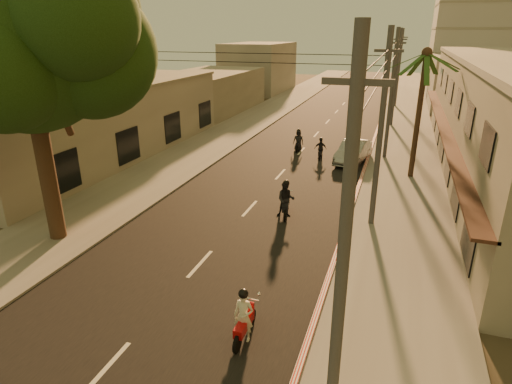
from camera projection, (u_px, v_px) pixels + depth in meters
ground at (176, 291)px, 15.40m from camera, size 160.00×160.00×0.00m
road at (301, 151)px, 33.11m from camera, size 10.00×140.00×0.02m
sidewalk_right at (403, 159)px, 30.85m from camera, size 5.00×140.00×0.12m
sidewalk_left at (213, 143)px, 35.33m from camera, size 5.00×140.00×0.12m
curb_stripe at (362, 176)px, 27.12m from camera, size 0.20×60.00×0.20m
left_building at (96, 121)px, 31.06m from camera, size 8.20×24.20×5.20m
broadleaf_tree at (34, 39)px, 16.26m from camera, size 9.60×8.70×12.10m
palm_tree at (426, 61)px, 24.64m from camera, size 5.00×5.00×8.20m
utility_poles at (394, 66)px, 28.93m from camera, size 1.20×48.26×9.00m
filler_right at (467, 83)px, 50.00m from camera, size 8.00×14.00×6.00m
filler_left_near at (210, 91)px, 48.91m from camera, size 8.00×14.00×4.40m
filler_left_far at (259, 67)px, 64.39m from camera, size 8.00×14.00×7.00m
scooter_red at (244, 318)px, 12.75m from camera, size 0.68×1.81×1.78m
scooter_mid_a at (286, 200)px, 21.29m from camera, size 1.15×1.94×1.93m
scooter_mid_b at (320, 149)px, 31.00m from camera, size 0.94×1.59×1.56m
scooter_far_a at (298, 141)px, 32.96m from camera, size 0.86×1.76×1.73m
parked_car at (353, 152)px, 30.15m from camera, size 2.98×5.09×1.52m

